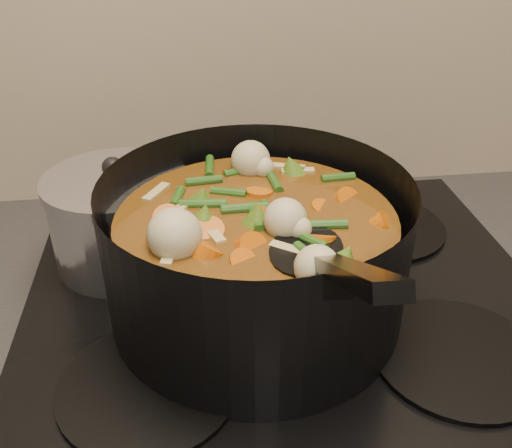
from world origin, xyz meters
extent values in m
cube|color=black|center=(0.00, 1.93, 0.89)|extent=(2.64, 0.64, 0.05)
cube|color=black|center=(0.00, 1.93, 0.92)|extent=(0.62, 0.54, 0.02)
cylinder|color=black|center=(-0.16, 1.80, 0.93)|extent=(0.18, 0.18, 0.01)
cylinder|color=black|center=(0.16, 1.80, 0.93)|extent=(0.18, 0.18, 0.01)
cylinder|color=black|center=(-0.16, 2.06, 0.93)|extent=(0.18, 0.18, 0.01)
cylinder|color=black|center=(0.16, 2.06, 0.93)|extent=(0.18, 0.18, 0.01)
cylinder|color=black|center=(-0.04, 1.91, 1.01)|extent=(0.39, 0.39, 0.16)
cylinder|color=black|center=(-0.04, 1.91, 0.94)|extent=(0.32, 0.32, 0.01)
cylinder|color=brown|center=(-0.04, 1.91, 1.00)|extent=(0.30, 0.30, 0.11)
cylinder|color=#D45F0A|center=(0.00, 1.91, 1.05)|extent=(0.03, 0.04, 0.03)
cylinder|color=#D45F0A|center=(0.01, 1.97, 1.05)|extent=(0.05, 0.04, 0.03)
cylinder|color=#D45F0A|center=(-0.06, 2.02, 1.05)|extent=(0.05, 0.05, 0.03)
cylinder|color=#D45F0A|center=(-0.09, 1.93, 1.05)|extent=(0.04, 0.04, 0.03)
cylinder|color=#D45F0A|center=(-0.13, 1.87, 1.05)|extent=(0.04, 0.04, 0.03)
cylinder|color=#D45F0A|center=(-0.05, 1.86, 1.05)|extent=(0.05, 0.05, 0.03)
cylinder|color=#D45F0A|center=(0.01, 1.84, 1.05)|extent=(0.04, 0.04, 0.03)
cylinder|color=#D45F0A|center=(0.07, 1.90, 1.05)|extent=(0.04, 0.04, 0.03)
cylinder|color=#D45F0A|center=(0.00, 1.95, 1.05)|extent=(0.05, 0.05, 0.03)
cylinder|color=#D45F0A|center=(-0.06, 2.00, 1.05)|extent=(0.04, 0.05, 0.03)
cylinder|color=#D45F0A|center=(-0.08, 1.93, 1.05)|extent=(0.04, 0.03, 0.03)
cylinder|color=#D45F0A|center=(-0.11, 1.88, 1.05)|extent=(0.04, 0.05, 0.03)
sphere|color=beige|center=(0.03, 1.91, 1.07)|extent=(0.05, 0.05, 0.05)
sphere|color=beige|center=(-0.06, 1.97, 1.07)|extent=(0.05, 0.05, 0.05)
sphere|color=beige|center=(-0.09, 1.86, 1.07)|extent=(0.05, 0.05, 0.05)
sphere|color=beige|center=(0.02, 1.88, 1.07)|extent=(0.05, 0.05, 0.05)
cone|color=#517C1F|center=(-0.11, 1.85, 1.06)|extent=(0.04, 0.04, 0.04)
cone|color=#517C1F|center=(-0.01, 1.82, 1.06)|extent=(0.04, 0.04, 0.04)
cone|color=#517C1F|center=(0.05, 1.91, 1.06)|extent=(0.04, 0.04, 0.04)
cone|color=#517C1F|center=(-0.02, 2.00, 1.06)|extent=(0.04, 0.04, 0.04)
cone|color=#517C1F|center=(-0.12, 1.96, 1.06)|extent=(0.04, 0.04, 0.04)
cone|color=#517C1F|center=(-0.11, 1.84, 1.06)|extent=(0.04, 0.04, 0.04)
cone|color=#517C1F|center=(0.00, 1.82, 1.06)|extent=(0.04, 0.04, 0.04)
cylinder|color=#2C5619|center=(0.00, 1.94, 1.06)|extent=(0.01, 0.04, 0.01)
cylinder|color=#2C5619|center=(-0.04, 2.02, 1.06)|extent=(0.04, 0.04, 0.01)
cylinder|color=#2C5619|center=(-0.11, 1.97, 1.06)|extent=(0.05, 0.02, 0.01)
cylinder|color=#2C5619|center=(-0.11, 1.91, 1.06)|extent=(0.03, 0.04, 0.01)
cylinder|color=#2C5619|center=(-0.07, 1.87, 1.06)|extent=(0.03, 0.04, 0.01)
cylinder|color=#2C5619|center=(-0.04, 1.79, 1.06)|extent=(0.05, 0.02, 0.01)
cylinder|color=#2C5619|center=(0.03, 1.84, 1.06)|extent=(0.04, 0.04, 0.01)
cylinder|color=#2C5619|center=(0.03, 1.91, 1.06)|extent=(0.01, 0.04, 0.01)
cylinder|color=#2C5619|center=(-0.01, 1.94, 1.06)|extent=(0.04, 0.04, 0.01)
cylinder|color=#2C5619|center=(-0.04, 2.02, 1.06)|extent=(0.05, 0.02, 0.01)
cylinder|color=#2C5619|center=(-0.11, 1.97, 1.06)|extent=(0.03, 0.04, 0.01)
cylinder|color=#2C5619|center=(-0.11, 1.90, 1.06)|extent=(0.03, 0.04, 0.01)
cylinder|color=#2C5619|center=(-0.07, 1.87, 1.06)|extent=(0.05, 0.02, 0.01)
cylinder|color=#2C5619|center=(-0.03, 1.79, 1.06)|extent=(0.04, 0.04, 0.01)
cylinder|color=#2C5619|center=(0.03, 1.84, 1.06)|extent=(0.01, 0.04, 0.01)
cube|color=tan|center=(-0.11, 1.95, 1.06)|extent=(0.05, 0.01, 0.00)
cube|color=tan|center=(-0.10, 1.86, 1.06)|extent=(0.02, 0.05, 0.00)
cube|color=tan|center=(-0.01, 1.83, 1.06)|extent=(0.05, 0.03, 0.00)
cube|color=tan|center=(0.04, 1.91, 1.06)|extent=(0.04, 0.04, 0.00)
cube|color=tan|center=(-0.02, 1.99, 1.06)|extent=(0.03, 0.05, 0.00)
cube|color=tan|center=(-0.11, 1.95, 1.06)|extent=(0.05, 0.02, 0.00)
cube|color=tan|center=(-0.10, 1.85, 1.06)|extent=(0.01, 0.05, 0.00)
ellipsoid|color=black|center=(0.00, 1.84, 1.05)|extent=(0.10, 0.11, 0.01)
cube|color=black|center=(0.00, 1.72, 1.11)|extent=(0.03, 0.20, 0.12)
cylinder|color=silver|center=(-0.20, 2.03, 0.98)|extent=(0.17, 0.17, 0.11)
cylinder|color=silver|center=(-0.20, 2.03, 1.04)|extent=(0.18, 0.18, 0.01)
sphere|color=black|center=(-0.20, 2.03, 1.06)|extent=(0.03, 0.03, 0.03)
camera|label=1|loc=(-0.10, 1.39, 1.36)|focal=40.00mm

